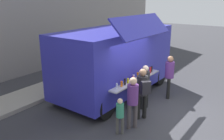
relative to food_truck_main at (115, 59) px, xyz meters
name	(u,v)px	position (x,y,z in m)	size (l,w,h in m)	color
ground_plane	(153,113)	(-0.79, -2.19, -1.52)	(60.00, 60.00, 0.00)	#38383D
food_truck_main	(115,59)	(0.00, 0.00, 0.00)	(5.65, 3.24, 3.40)	#2D2DA6
trash_bin	(122,57)	(4.21, 2.32, -1.06)	(0.60, 0.60, 0.90)	#2F6536
customer_front_ordering	(145,83)	(-0.67, -1.73, -0.53)	(0.54, 0.37, 1.67)	black
customer_mid_with_backpack	(143,89)	(-1.45, -2.05, -0.43)	(0.53, 0.56, 1.78)	black
customer_rear_waiting	(133,98)	(-2.14, -2.08, -0.50)	(0.34, 0.34, 1.69)	#4B4344
customer_extra_browsing	(169,73)	(0.82, -2.08, -0.46)	(0.36, 0.36, 1.77)	black
child_near_queue	(120,113)	(-2.66, -1.95, -0.82)	(0.24, 0.24, 1.16)	#484742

